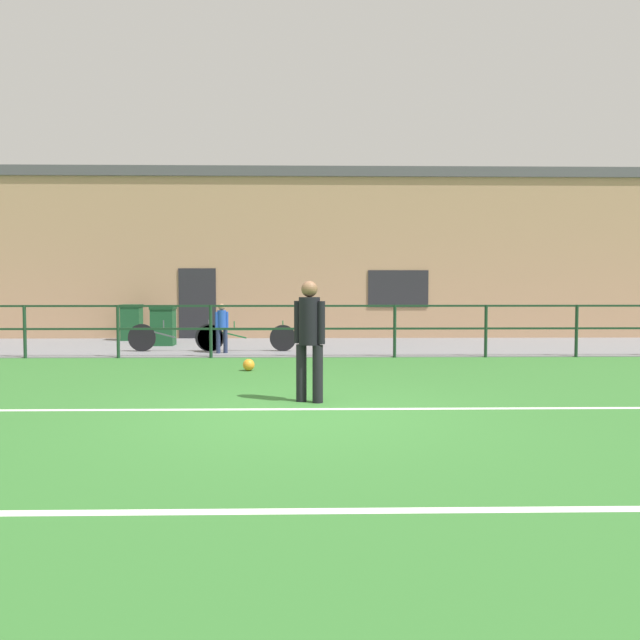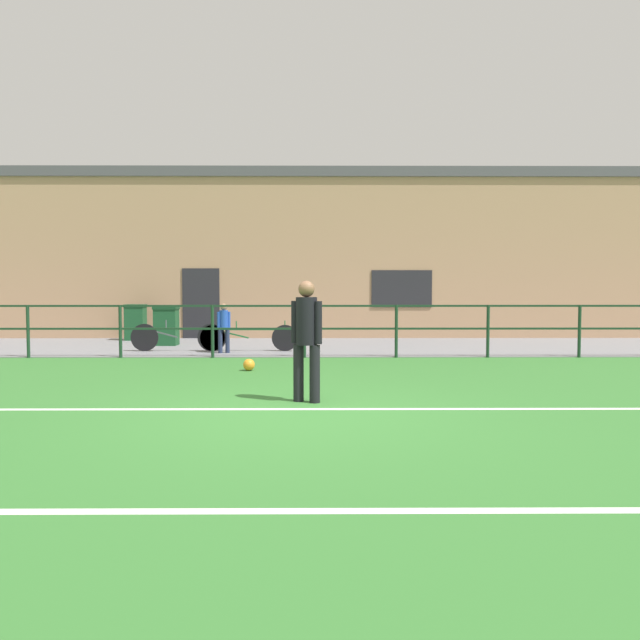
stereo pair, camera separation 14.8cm
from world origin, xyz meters
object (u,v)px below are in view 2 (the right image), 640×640
at_px(trash_bin_0, 136,322).
at_px(spectator_child, 224,325).
at_px(soccer_ball_match, 249,365).
at_px(bicycle_parked_0, 178,337).
at_px(trash_bin_1, 166,326).
at_px(bicycle_parked_1, 249,337).
at_px(player_goalkeeper, 307,333).

bearing_deg(trash_bin_0, spectator_child, -48.95).
bearing_deg(trash_bin_0, soccer_ball_match, -58.38).
bearing_deg(bicycle_parked_0, trash_bin_0, 121.51).
distance_m(spectator_child, trash_bin_1, 2.65).
bearing_deg(trash_bin_1, bicycle_parked_0, -67.39).
relative_size(bicycle_parked_1, trash_bin_1, 2.28).
xyz_separation_m(spectator_child, bicycle_parked_0, (-1.16, 0.41, -0.31)).
relative_size(bicycle_parked_1, trash_bin_0, 2.26).
xyz_separation_m(soccer_ball_match, spectator_child, (-0.89, 2.90, 0.56)).
distance_m(soccer_ball_match, trash_bin_0, 7.55).
distance_m(player_goalkeeper, trash_bin_1, 8.83).
bearing_deg(trash_bin_0, bicycle_parked_1, -40.87).
height_order(player_goalkeeper, trash_bin_0, player_goalkeeper).
bearing_deg(player_goalkeeper, spectator_child, -47.00).
bearing_deg(bicycle_parked_1, bicycle_parked_0, 180.00).
xyz_separation_m(bicycle_parked_1, trash_bin_0, (-3.58, 3.10, 0.19)).
relative_size(trash_bin_0, trash_bin_1, 1.01).
distance_m(bicycle_parked_0, trash_bin_0, 3.64).
distance_m(spectator_child, trash_bin_0, 4.66).
bearing_deg(trash_bin_1, player_goalkeeper, -64.53).
relative_size(spectator_child, bicycle_parked_0, 0.51).
height_order(spectator_child, trash_bin_0, spectator_child).
bearing_deg(bicycle_parked_1, soccer_ball_match, -83.72).
bearing_deg(soccer_ball_match, trash_bin_1, 119.00).
relative_size(bicycle_parked_0, trash_bin_1, 2.19).
relative_size(soccer_ball_match, spectator_child, 0.19).
distance_m(player_goalkeeper, bicycle_parked_0, 7.19).
height_order(bicycle_parked_1, trash_bin_0, trash_bin_0).
xyz_separation_m(player_goalkeeper, trash_bin_0, (-5.06, 9.53, -0.38)).
relative_size(soccer_ball_match, trash_bin_1, 0.21).
relative_size(player_goalkeeper, soccer_ball_match, 7.43).
bearing_deg(bicycle_parked_0, player_goalkeeper, -63.87).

